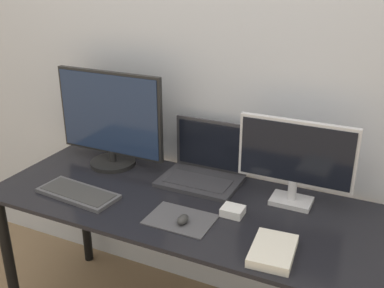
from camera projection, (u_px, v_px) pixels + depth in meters
name	position (u px, v px, depth m)	size (l,w,h in m)	color
wall_back	(221.00, 57.00, 2.00)	(7.00, 0.05, 2.50)	silver
desk	(182.00, 222.00, 1.91)	(1.64, 0.66, 0.72)	black
monitor_left	(110.00, 120.00, 2.12)	(0.55, 0.22, 0.46)	black
monitor_right	(295.00, 158.00, 1.78)	(0.47, 0.12, 0.36)	silver
laptop	(204.00, 166.00, 2.04)	(0.35, 0.26, 0.26)	#333338
keyboard	(78.00, 193.00, 1.91)	(0.37, 0.18, 0.02)	#4C4C51
mousepad	(180.00, 219.00, 1.73)	(0.25, 0.18, 0.00)	#47474C
mouse	(183.00, 219.00, 1.70)	(0.04, 0.06, 0.03)	#333333
book	(273.00, 251.00, 1.52)	(0.16, 0.22, 0.03)	silver
power_brick	(233.00, 211.00, 1.76)	(0.09, 0.07, 0.03)	white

